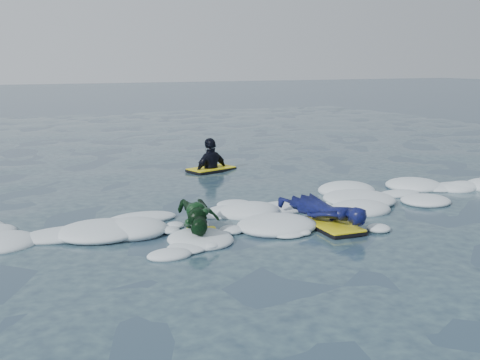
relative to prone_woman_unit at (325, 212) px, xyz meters
name	(u,v)px	position (x,y,z in m)	size (l,w,h in m)	color
ground	(262,239)	(-1.21, -0.26, -0.22)	(120.00, 120.00, 0.00)	#1A2E40
foam_band	(232,222)	(-1.21, 0.78, -0.22)	(12.00, 3.10, 0.30)	silver
prone_woman_unit	(325,212)	(0.00, 0.00, 0.00)	(0.97, 1.71, 0.42)	black
prone_child_unit	(199,219)	(-1.93, 0.32, 0.03)	(0.93, 1.33, 0.47)	black
waiting_rider_unit	(211,173)	(0.15, 4.99, -0.25)	(1.20, 0.87, 1.62)	black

